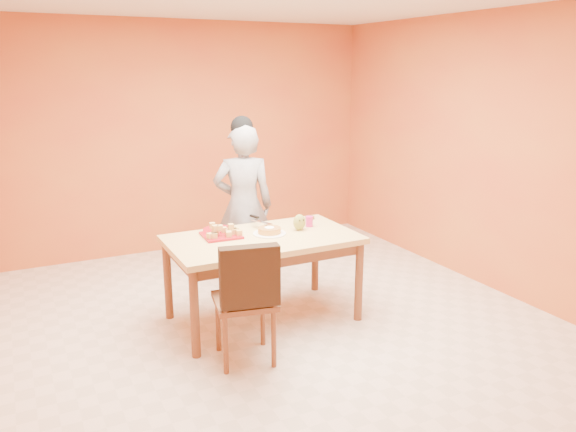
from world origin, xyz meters
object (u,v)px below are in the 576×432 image
dining_table (263,247)px  red_dinner_plate (218,230)px  dining_chair (246,298)px  pastry_platter (221,235)px  magenta_glass (309,221)px  checker_tin (310,218)px  egg_ornament (299,222)px  sponge_cake (269,230)px  person (244,206)px

dining_table → red_dinner_plate: red_dinner_plate is taller
dining_chair → pastry_platter: 0.82m
pastry_platter → red_dinner_plate: size_ratio=1.16×
dining_table → pastry_platter: bearing=151.6°
magenta_glass → checker_tin: magenta_glass is taller
egg_ornament → red_dinner_plate: bearing=157.1°
pastry_platter → red_dinner_plate: bearing=77.9°
dining_table → pastry_platter: pastry_platter is taller
pastry_platter → egg_ornament: (0.69, -0.13, 0.06)m
egg_ornament → magenta_glass: 0.15m
pastry_platter → egg_ornament: size_ratio=2.17×
red_dinner_plate → sponge_cake: sponge_cake is taller
dining_chair → pastry_platter: (0.10, 0.77, 0.27)m
red_dinner_plate → sponge_cake: bearing=-40.9°
pastry_platter → sponge_cake: bearing=-17.9°
dining_chair → sponge_cake: size_ratio=4.83×
dining_chair → sponge_cake: dining_chair is taller
dining_table → sponge_cake: 0.16m
dining_chair → egg_ornament: (0.79, 0.64, 0.33)m
dining_table → dining_chair: size_ratio=1.65×
magenta_glass → person: bearing=112.8°
sponge_cake → checker_tin: size_ratio=2.27×
dining_table → person: person is taller
egg_ornament → checker_tin: egg_ornament is taller
dining_chair → red_dinner_plate: size_ratio=3.60×
sponge_cake → red_dinner_plate: bearing=139.1°
egg_ornament → sponge_cake: bearing=-177.6°
checker_tin → magenta_glass: bearing=-119.8°
dining_table → checker_tin: size_ratio=18.13×
dining_table → sponge_cake: bearing=25.6°
pastry_platter → egg_ornament: egg_ornament is taller
person → pastry_platter: (-0.50, -0.71, -0.05)m
sponge_cake → egg_ornament: 0.29m
pastry_platter → sponge_cake: size_ratio=1.56×
person → red_dinner_plate: size_ratio=6.06×
dining_table → egg_ornament: (0.38, 0.04, 0.17)m
magenta_glass → checker_tin: (0.13, 0.23, -0.03)m
dining_chair → person: person is taller
person → egg_ornament: bearing=121.1°
egg_ornament → magenta_glass: bearing=27.9°
red_dinner_plate → magenta_glass: size_ratio=2.85×
pastry_platter → sponge_cake: 0.42m
person → red_dinner_plate: person is taller
pastry_platter → person: bearing=55.1°
red_dinner_plate → checker_tin: 0.92m
dining_chair → person: size_ratio=0.59×
magenta_glass → checker_tin: 0.27m
dining_chair → pastry_platter: bearing=93.7°
red_dinner_plate → pastry_platter: bearing=-102.1°
person → sponge_cake: person is taller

